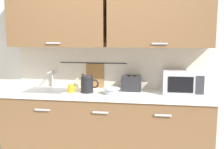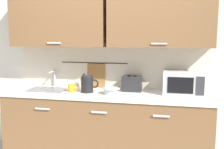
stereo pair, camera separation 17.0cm
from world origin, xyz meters
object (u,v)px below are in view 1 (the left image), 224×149
dish_soap_bottle (83,82)px  toaster (132,83)px  electric_kettle (87,84)px  mug_near_sink (71,89)px  mixing_bowl (111,90)px  microwave (182,82)px

dish_soap_bottle → toaster: size_ratio=0.77×
electric_kettle → dish_soap_bottle: 0.24m
mug_near_sink → toaster: bearing=16.6°
mixing_bowl → toaster: bearing=47.0°
mixing_bowl → microwave: bearing=12.7°
electric_kettle → microwave: bearing=7.1°
mug_near_sink → toaster: (0.72, 0.22, 0.05)m
microwave → toaster: 0.62m
dish_soap_bottle → electric_kettle: bearing=-61.9°
electric_kettle → dish_soap_bottle: bearing=118.1°
electric_kettle → toaster: (0.52, 0.19, -0.01)m
microwave → toaster: (-0.61, 0.05, -0.04)m
mug_near_sink → toaster: size_ratio=0.47×
microwave → mixing_bowl: microwave is taller
microwave → dish_soap_bottle: (-1.25, 0.07, -0.05)m
microwave → toaster: size_ratio=1.80×
mug_near_sink → mixing_bowl: (0.50, -0.02, -0.00)m
microwave → mug_near_sink: microwave is taller
mixing_bowl → toaster: toaster is taller
dish_soap_bottle → mixing_bowl: size_ratio=0.92×
microwave → dish_soap_bottle: 1.25m
microwave → mixing_bowl: (-0.83, -0.19, -0.09)m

